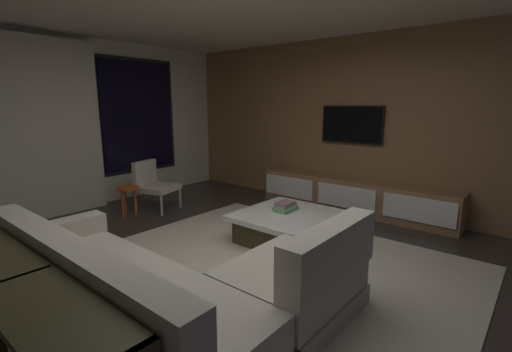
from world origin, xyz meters
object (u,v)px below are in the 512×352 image
mounted_tv (352,125)px  console_table_behind_couch (22,330)px  sectional_couch (170,293)px  media_console (355,197)px  book_stack_on_coffee_table (285,207)px  coffee_table (290,227)px  side_stool (128,193)px  accent_chair_near_window (153,183)px

mounted_tv → console_table_behind_couch: (-4.74, -0.27, -0.94)m
mounted_tv → sectional_couch: bearing=-174.1°
console_table_behind_couch → media_console: bearing=0.9°
sectional_couch → media_console: 3.65m
book_stack_on_coffee_table → console_table_behind_couch: (-2.98, -0.27, 0.00)m
coffee_table → mounted_tv: bearing=3.2°
mounted_tv → console_table_behind_couch: bearing=-176.8°
sectional_couch → book_stack_on_coffee_table: sectional_couch is taller
media_console → side_stool: bearing=133.4°
sectional_couch → coffee_table: sectional_couch is taller
media_console → mounted_tv: 1.13m
accent_chair_near_window → media_console: 3.19m
mounted_tv → book_stack_on_coffee_table: bearing=179.8°
coffee_table → console_table_behind_couch: 2.93m
accent_chair_near_window → mounted_tv: (2.08, -2.36, 0.92)m
console_table_behind_couch → mounted_tv: bearing=3.2°
side_stool → sectional_couch: bearing=-115.3°
accent_chair_near_window → side_stool: accent_chair_near_window is taller
accent_chair_near_window → sectional_couch: bearing=-122.4°
accent_chair_near_window → media_console: (1.90, -2.56, -0.18)m
sectional_couch → side_stool: size_ratio=5.43×
coffee_table → media_console: size_ratio=0.37×
side_stool → mounted_tv: bearing=-42.2°
coffee_table → media_console: bearing=-3.3°
sectional_couch → mounted_tv: (3.83, 0.40, 1.06)m
book_stack_on_coffee_table → mounted_tv: mounted_tv is taller
side_stool → console_table_behind_couch: bearing=-130.4°
coffee_table → mounted_tv: mounted_tv is taller
side_stool → console_table_behind_couch: console_table_behind_couch is taller
sectional_couch → accent_chair_near_window: sectional_couch is taller
coffee_table → side_stool: side_stool is taller
coffee_table → side_stool: 2.53m
side_stool → mounted_tv: (2.55, -2.31, 0.98)m
coffee_table → book_stack_on_coffee_table: 0.26m
media_console → console_table_behind_couch: (-4.56, -0.07, 0.16)m
book_stack_on_coffee_table → media_console: media_console is taller
mounted_tv → console_table_behind_couch: 4.84m
book_stack_on_coffee_table → side_stool: (-0.79, 2.31, -0.04)m
book_stack_on_coffee_table → media_console: 1.61m
sectional_couch → console_table_behind_couch: 0.93m
coffee_table → mounted_tv: size_ratio=1.15×
accent_chair_near_window → side_stool: (-0.48, -0.05, -0.06)m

